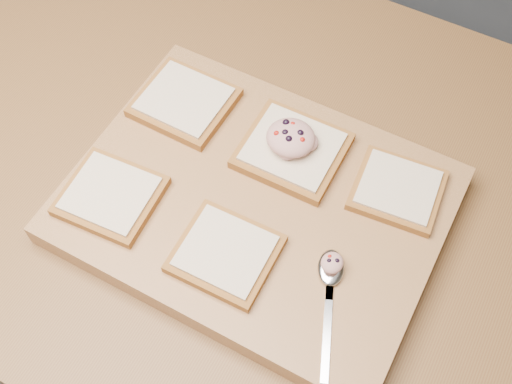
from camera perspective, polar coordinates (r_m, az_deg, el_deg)
ground at (r=1.73m, az=-1.24°, el=-13.97°), size 4.00×4.00×0.00m
island_counter at (r=1.30m, az=-1.61°, el=-8.04°), size 2.00×0.80×0.90m
cutting_board at (r=0.84m, az=0.00°, el=-1.17°), size 0.47×0.36×0.04m
bread_far_left at (r=0.91m, az=-6.39°, el=7.98°), size 0.13×0.12×0.02m
bread_far_center at (r=0.86m, az=3.25°, el=3.76°), size 0.13×0.12×0.02m
bread_far_right at (r=0.84m, az=12.47°, el=0.23°), size 0.12×0.11×0.02m
bread_near_left at (r=0.84m, az=-12.80°, el=-0.31°), size 0.13×0.12×0.02m
bread_near_center at (r=0.78m, az=-2.72°, el=-5.45°), size 0.12×0.11×0.02m
tuna_salad_dollop at (r=0.84m, az=3.11°, el=4.85°), size 0.07×0.06×0.03m
spoon at (r=0.78m, az=6.63°, el=-7.49°), size 0.08×0.16×0.01m
spoon_salad at (r=0.77m, az=6.78°, el=-6.27°), size 0.03×0.03×0.02m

